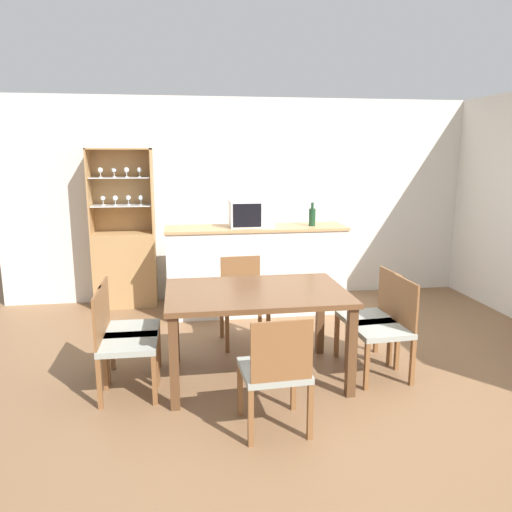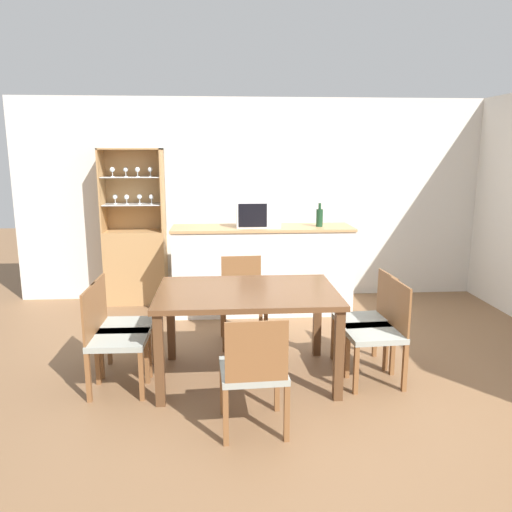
# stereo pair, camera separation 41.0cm
# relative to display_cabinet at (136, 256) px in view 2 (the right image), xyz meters

# --- Properties ---
(ground_plane) EXTENTS (18.00, 18.00, 0.00)m
(ground_plane) POSITION_rel_display_cabinet_xyz_m (1.89, -2.42, -0.59)
(ground_plane) COLOR brown
(wall_back) EXTENTS (6.80, 0.06, 2.55)m
(wall_back) POSITION_rel_display_cabinet_xyz_m (1.89, 0.21, 0.68)
(wall_back) COLOR silver
(wall_back) RESTS_ON ground_plane
(kitchen_counter) EXTENTS (2.10, 0.58, 1.03)m
(kitchen_counter) POSITION_rel_display_cabinet_xyz_m (1.56, -0.49, -0.08)
(kitchen_counter) COLOR white
(kitchen_counter) RESTS_ON ground_plane
(display_cabinet) EXTENTS (0.75, 0.38, 1.93)m
(display_cabinet) POSITION_rel_display_cabinet_xyz_m (0.00, 0.00, 0.00)
(display_cabinet) COLOR tan
(display_cabinet) RESTS_ON ground_plane
(dining_table) EXTENTS (1.47, 1.00, 0.77)m
(dining_table) POSITION_rel_display_cabinet_xyz_m (1.29, -2.28, 0.08)
(dining_table) COLOR brown
(dining_table) RESTS_ON ground_plane
(dining_chair_side_left_far) EXTENTS (0.45, 0.45, 0.85)m
(dining_chair_side_left_far) POSITION_rel_display_cabinet_xyz_m (0.21, -2.13, -0.16)
(dining_chair_side_left_far) COLOR #999E93
(dining_chair_side_left_far) RESTS_ON ground_plane
(dining_chair_head_near) EXTENTS (0.46, 0.46, 0.85)m
(dining_chair_head_near) POSITION_rel_display_cabinet_xyz_m (1.29, -3.11, -0.16)
(dining_chair_head_near) COLOR #999E93
(dining_chair_head_near) RESTS_ON ground_plane
(dining_chair_side_right_far) EXTENTS (0.47, 0.47, 0.85)m
(dining_chair_side_right_far) POSITION_rel_display_cabinet_xyz_m (2.36, -2.13, -0.16)
(dining_chair_side_right_far) COLOR #999E93
(dining_chair_side_right_far) RESTS_ON ground_plane
(dining_chair_side_right_near) EXTENTS (0.46, 0.46, 0.85)m
(dining_chair_side_right_near) POSITION_rel_display_cabinet_xyz_m (2.36, -2.43, -0.16)
(dining_chair_side_right_near) COLOR #999E93
(dining_chair_side_right_near) RESTS_ON ground_plane
(dining_chair_side_left_near) EXTENTS (0.45, 0.45, 0.85)m
(dining_chair_side_left_near) POSITION_rel_display_cabinet_xyz_m (0.21, -2.43, -0.16)
(dining_chair_side_left_near) COLOR #999E93
(dining_chair_side_left_near) RESTS_ON ground_plane
(dining_chair_head_far) EXTENTS (0.46, 0.46, 0.85)m
(dining_chair_head_far) POSITION_rel_display_cabinet_xyz_m (1.29, -1.45, -0.16)
(dining_chair_head_far) COLOR #999E93
(dining_chair_head_far) RESTS_ON ground_plane
(microwave) EXTENTS (0.50, 0.33, 0.30)m
(microwave) POSITION_rel_display_cabinet_xyz_m (1.51, -0.49, 0.59)
(microwave) COLOR silver
(microwave) RESTS_ON kitchen_counter
(wine_bottle) EXTENTS (0.08, 0.08, 0.28)m
(wine_bottle) POSITION_rel_display_cabinet_xyz_m (2.22, -0.53, 0.54)
(wine_bottle) COLOR #193D23
(wine_bottle) RESTS_ON kitchen_counter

